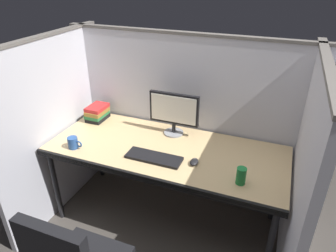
{
  "coord_description": "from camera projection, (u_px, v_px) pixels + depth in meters",
  "views": [
    {
      "loc": [
        0.77,
        -1.61,
        2.04
      ],
      "look_at": [
        0.0,
        0.35,
        0.92
      ],
      "focal_mm": 32.47,
      "sensor_mm": 36.0,
      "label": 1
    }
  ],
  "objects": [
    {
      "name": "ground_plane",
      "position": [
        153.0,
        241.0,
        2.54
      ],
      "size": [
        8.0,
        8.0,
        0.0
      ],
      "primitive_type": "plane",
      "color": "#423D38"
    },
    {
      "name": "cubicle_partition_rear",
      "position": [
        184.0,
        120.0,
        2.78
      ],
      "size": [
        2.21,
        0.06,
        1.57
      ],
      "color": "silver",
      "rests_on": "ground"
    },
    {
      "name": "cubicle_partition_left",
      "position": [
        56.0,
        127.0,
        2.65
      ],
      "size": [
        0.06,
        1.41,
        1.57
      ],
      "color": "silver",
      "rests_on": "ground"
    },
    {
      "name": "cubicle_partition_right",
      "position": [
        299.0,
        179.0,
        2.01
      ],
      "size": [
        0.06,
        1.41,
        1.57
      ],
      "color": "silver",
      "rests_on": "ground"
    },
    {
      "name": "desk",
      "position": [
        165.0,
        154.0,
        2.45
      ],
      "size": [
        1.9,
        0.8,
        0.74
      ],
      "color": "tan",
      "rests_on": "ground"
    },
    {
      "name": "monitor_center",
      "position": [
        174.0,
        111.0,
        2.55
      ],
      "size": [
        0.43,
        0.17,
        0.37
      ],
      "color": "gray",
      "rests_on": "desk"
    },
    {
      "name": "keyboard_main",
      "position": [
        154.0,
        158.0,
        2.3
      ],
      "size": [
        0.43,
        0.15,
        0.02
      ],
      "primitive_type": "cube",
      "color": "black",
      "rests_on": "desk"
    },
    {
      "name": "computer_mouse",
      "position": [
        194.0,
        162.0,
        2.24
      ],
      "size": [
        0.06,
        0.1,
        0.04
      ],
      "color": "black",
      "rests_on": "desk"
    },
    {
      "name": "coffee_mug",
      "position": [
        73.0,
        143.0,
        2.42
      ],
      "size": [
        0.13,
        0.08,
        0.09
      ],
      "color": "#264C8C",
      "rests_on": "desk"
    },
    {
      "name": "soda_can",
      "position": [
        241.0,
        176.0,
        2.02
      ],
      "size": [
        0.07,
        0.07,
        0.12
      ],
      "primitive_type": "cylinder",
      "color": "#197233",
      "rests_on": "desk"
    },
    {
      "name": "book_stack",
      "position": [
        97.0,
        113.0,
        2.86
      ],
      "size": [
        0.16,
        0.22,
        0.14
      ],
      "color": "black",
      "rests_on": "desk"
    }
  ]
}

